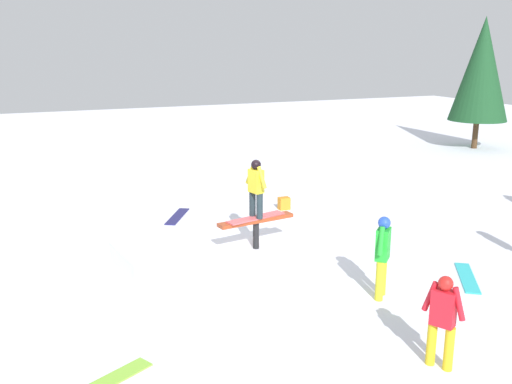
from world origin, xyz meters
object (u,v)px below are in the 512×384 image
main_rider_on_rail (256,190)px  bystander_green (383,253)px  loose_snowboard_cyan (467,278)px  pine_tree_near (482,69)px  bystander_red (443,317)px  backpack_on_snow (284,203)px  loose_snowboard_navy (177,216)px  rail_feature (256,223)px  loose_snowboard_lime (103,384)px

main_rider_on_rail → bystander_green: 3.43m
loose_snowboard_cyan → pine_tree_near: pine_tree_near is taller
bystander_red → backpack_on_snow: (1.44, 8.03, -0.60)m
loose_snowboard_navy → loose_snowboard_cyan: bearing=-115.7°
loose_snowboard_cyan → backpack_on_snow: (-1.21, 5.73, 0.16)m
loose_snowboard_cyan → backpack_on_snow: bearing=46.4°
main_rider_on_rail → loose_snowboard_navy: bearing=94.0°
bystander_green → pine_tree_near: size_ratio=0.27×
rail_feature → loose_snowboard_navy: (-0.98, 3.02, -0.57)m
main_rider_on_rail → bystander_red: size_ratio=1.06×
loose_snowboard_lime → backpack_on_snow: backpack_on_snow is taller
bystander_red → rail_feature: bearing=155.4°
loose_snowboard_lime → backpack_on_snow: 8.87m
bystander_green → bystander_red: bearing=31.1°
main_rider_on_rail → rail_feature: bearing=0.0°
loose_snowboard_lime → loose_snowboard_cyan: bearing=160.1°
bystander_green → loose_snowboard_navy: bystander_green is taller
bystander_green → loose_snowboard_cyan: (2.07, 0.05, -0.84)m
main_rider_on_rail → backpack_on_snow: bearing=39.0°
rail_feature → loose_snowboard_cyan: 4.50m
bystander_green → pine_tree_near: (12.73, 11.17, 2.55)m
bystander_red → loose_snowboard_lime: (-4.44, 1.40, -0.76)m
pine_tree_near → bystander_green: bearing=-138.7°
bystander_green → backpack_on_snow: (0.86, 5.78, -0.68)m
bystander_green → loose_snowboard_lime: bystander_green is taller
rail_feature → pine_tree_near: pine_tree_near is taller
bystander_red → loose_snowboard_navy: bearing=160.1°
main_rider_on_rail → backpack_on_snow: main_rider_on_rail is taller
pine_tree_near → rail_feature: bearing=-150.1°
pine_tree_near → backpack_on_snow: bearing=-155.6°
main_rider_on_rail → pine_tree_near: size_ratio=0.26×
bystander_red → backpack_on_snow: 8.18m
bystander_red → loose_snowboard_navy: bystander_red is taller
loose_snowboard_lime → pine_tree_near: size_ratio=0.27×
pine_tree_near → bystander_red: bearing=-134.8°
bystander_green → loose_snowboard_lime: size_ratio=1.02×
rail_feature → loose_snowboard_cyan: (3.13, -3.17, -0.57)m
rail_feature → bystander_green: bearing=-80.1°
rail_feature → main_rider_on_rail: 0.76m
loose_snowboard_cyan → bystander_green: bearing=125.8°
bystander_red → loose_snowboard_cyan: (2.65, 2.30, -0.76)m
loose_snowboard_navy → backpack_on_snow: bearing=-68.3°
loose_snowboard_navy → rail_feature: bearing=-131.3°
bystander_green → loose_snowboard_lime: 5.16m
backpack_on_snow → bystander_green: bearing=-97.1°
loose_snowboard_lime → backpack_on_snow: size_ratio=4.38×
backpack_on_snow → pine_tree_near: (11.87, 5.39, 3.23)m
bystander_red → backpack_on_snow: bystander_red is taller
main_rider_on_rail → bystander_red: main_rider_on_rail is taller
bystander_green → loose_snowboard_lime: (-5.02, -0.85, -0.84)m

